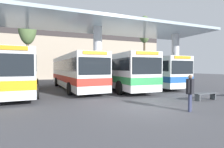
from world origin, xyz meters
TOP-DOWN VIEW (x-y plane):
  - ground_plane at (0.00, 0.00)m, footprint 100.00×100.00m
  - townhouse_backdrop at (0.00, 25.93)m, footprint 40.00×0.58m
  - station_canopy at (0.00, 7.54)m, footprint 22.91×6.72m
  - transit_bus_left_bay at (-6.38, 8.11)m, footprint 2.93×11.17m
  - transit_bus_center_bay at (-1.78, 9.51)m, footprint 3.08×12.32m
  - transit_bus_right_bay at (2.10, 7.45)m, footprint 3.03×10.18m
  - transit_bus_far_right_bay at (5.84, 8.88)m, footprint 2.86×11.10m
  - waiting_bench_near_pillar at (4.80, 0.29)m, footprint 1.70×0.44m
  - pedestrian_waiting at (1.59, -1.51)m, footprint 0.60×0.43m
  - poplar_tree_behind_left at (-6.13, 15.11)m, footprint 2.04×2.04m
  - poplar_tree_behind_right at (9.61, 14.71)m, footprint 1.83×1.83m
  - parked_car_street at (1.65, 22.91)m, footprint 4.36×2.20m

SIDE VIEW (x-z plane):
  - ground_plane at x=0.00m, z-range 0.00..0.00m
  - waiting_bench_near_pillar at x=4.80m, z-range 0.11..0.57m
  - parked_car_street at x=1.65m, z-range -0.03..2.01m
  - pedestrian_waiting at x=1.59m, z-range 0.19..1.91m
  - transit_bus_far_right_bay at x=5.84m, z-range 0.19..3.23m
  - transit_bus_center_bay at x=-1.78m, z-range 0.18..3.35m
  - transit_bus_left_bay at x=-6.38m, z-range 0.19..3.39m
  - transit_bus_right_bay at x=2.10m, z-range 0.19..3.38m
  - station_canopy at x=0.00m, z-range 2.20..8.19m
  - townhouse_backdrop at x=0.00m, z-range 0.84..11.01m
  - poplar_tree_behind_left at x=-6.13m, z-range 2.28..11.54m
  - poplar_tree_behind_right at x=9.61m, z-range 2.69..12.48m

